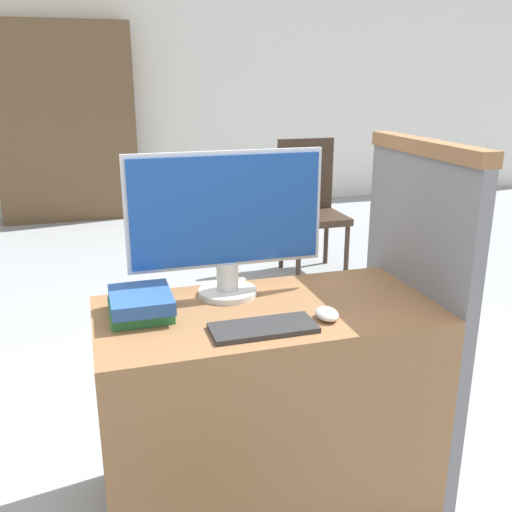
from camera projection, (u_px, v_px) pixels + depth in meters
name	position (u px, v px, depth m)	size (l,w,h in m)	color
wall_back	(129.00, 80.00, 6.05)	(12.00, 0.06, 2.80)	white
desk	(267.00, 406.00, 1.96)	(1.10, 0.55, 0.73)	#8C603D
carrel_divider	(413.00, 310.00, 2.08)	(0.07, 0.65, 1.25)	slate
monitor	(226.00, 220.00, 1.89)	(0.66, 0.20, 0.49)	silver
keyboard	(263.00, 328.00, 1.69)	(0.32, 0.14, 0.02)	#2D2D2D
mouse	(327.00, 314.00, 1.76)	(0.07, 0.09, 0.04)	white
book_stack	(141.00, 304.00, 1.78)	(0.19, 0.23, 0.08)	#2D7F42
far_chair	(310.00, 201.00, 4.31)	(0.44, 0.44, 1.00)	#38281E
bookshelf_far	(66.00, 124.00, 5.77)	(1.37, 0.32, 1.97)	brown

